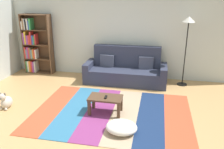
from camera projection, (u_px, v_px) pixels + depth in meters
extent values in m
plane|color=tan|center=(102.00, 116.00, 4.85)|extent=(14.00, 14.00, 0.00)
cube|color=silver|center=(122.00, 31.00, 6.74)|extent=(6.80, 0.10, 2.70)
cube|color=#C64C2D|center=(52.00, 107.00, 5.23)|extent=(0.55, 2.35, 0.01)
cube|color=teal|center=(75.00, 109.00, 5.12)|extent=(0.55, 2.35, 0.01)
cube|color=#843370|center=(100.00, 111.00, 5.02)|extent=(0.55, 2.35, 0.01)
cube|color=tan|center=(125.00, 114.00, 4.92)|extent=(0.55, 2.35, 0.01)
cube|color=navy|center=(151.00, 117.00, 4.82)|extent=(0.55, 2.35, 0.01)
cube|color=#C64C2D|center=(178.00, 119.00, 4.72)|extent=(0.55, 2.35, 0.01)
cube|color=#2D3347|center=(125.00, 76.00, 6.54)|extent=(1.90, 0.80, 0.40)
cube|color=#2D3347|center=(127.00, 56.00, 6.65)|extent=(1.90, 0.20, 0.60)
cube|color=#2D3347|center=(89.00, 71.00, 6.71)|extent=(0.18, 0.80, 0.56)
cube|color=#2D3347|center=(163.00, 76.00, 6.32)|extent=(0.18, 0.80, 0.56)
cube|color=#42475B|center=(107.00, 61.00, 6.69)|extent=(0.42, 0.19, 0.36)
cube|color=#42475B|center=(146.00, 63.00, 6.49)|extent=(0.42, 0.19, 0.36)
cube|color=brown|center=(25.00, 44.00, 7.22)|extent=(0.04, 0.28, 1.81)
cube|color=brown|center=(51.00, 45.00, 7.06)|extent=(0.04, 0.28, 1.81)
cube|color=brown|center=(40.00, 43.00, 7.27)|extent=(0.90, 0.01, 1.81)
cube|color=brown|center=(41.00, 72.00, 7.44)|extent=(0.86, 0.28, 0.02)
cube|color=brown|center=(39.00, 58.00, 7.29)|extent=(0.86, 0.28, 0.02)
cube|color=brown|center=(38.00, 44.00, 7.14)|extent=(0.86, 0.28, 0.02)
cube|color=brown|center=(36.00, 30.00, 6.99)|extent=(0.86, 0.28, 0.02)
cube|color=brown|center=(34.00, 15.00, 6.84)|extent=(0.86, 0.28, 0.02)
cube|color=green|center=(28.00, 66.00, 7.42)|extent=(0.03, 0.18, 0.34)
cube|color=silver|center=(29.00, 66.00, 7.42)|extent=(0.05, 0.19, 0.35)
cube|color=orange|center=(31.00, 66.00, 7.41)|extent=(0.05, 0.20, 0.36)
cube|color=red|center=(33.00, 66.00, 7.41)|extent=(0.05, 0.22, 0.36)
cube|color=purple|center=(35.00, 66.00, 7.40)|extent=(0.05, 0.22, 0.33)
cube|color=silver|center=(36.00, 66.00, 7.40)|extent=(0.04, 0.24, 0.35)
cube|color=red|center=(27.00, 52.00, 7.30)|extent=(0.04, 0.24, 0.34)
cube|color=#668C99|center=(28.00, 53.00, 7.29)|extent=(0.03, 0.23, 0.28)
cube|color=purple|center=(29.00, 52.00, 7.27)|extent=(0.04, 0.21, 0.35)
cube|color=red|center=(30.00, 53.00, 7.27)|extent=(0.03, 0.22, 0.34)
cube|color=#8C6647|center=(31.00, 52.00, 7.25)|extent=(0.03, 0.21, 0.35)
cube|color=#668C99|center=(33.00, 54.00, 7.23)|extent=(0.04, 0.16, 0.28)
cube|color=orange|center=(34.00, 53.00, 7.25)|extent=(0.03, 0.22, 0.30)
cube|color=red|center=(36.00, 53.00, 7.25)|extent=(0.04, 0.25, 0.30)
cube|color=silver|center=(37.00, 54.00, 7.22)|extent=(0.04, 0.18, 0.29)
cube|color=purple|center=(25.00, 38.00, 7.11)|extent=(0.05, 0.17, 0.35)
cube|color=gold|center=(27.00, 37.00, 7.14)|extent=(0.05, 0.26, 0.39)
cube|color=purple|center=(29.00, 39.00, 7.13)|extent=(0.05, 0.22, 0.28)
cube|color=red|center=(31.00, 39.00, 7.12)|extent=(0.05, 0.24, 0.28)
cube|color=red|center=(32.00, 38.00, 7.08)|extent=(0.05, 0.20, 0.39)
cube|color=#334CB2|center=(34.00, 40.00, 7.08)|extent=(0.04, 0.20, 0.28)
cube|color=green|center=(35.00, 40.00, 7.10)|extent=(0.03, 0.25, 0.26)
cube|color=red|center=(36.00, 39.00, 7.06)|extent=(0.03, 0.20, 0.32)
cube|color=silver|center=(23.00, 25.00, 6.98)|extent=(0.04, 0.18, 0.24)
cube|color=#8C6647|center=(24.00, 24.00, 6.95)|extent=(0.04, 0.16, 0.33)
cube|color=silver|center=(26.00, 24.00, 6.97)|extent=(0.03, 0.22, 0.32)
cube|color=black|center=(27.00, 24.00, 6.97)|extent=(0.04, 0.22, 0.29)
cube|color=silver|center=(29.00, 24.00, 6.96)|extent=(0.04, 0.23, 0.33)
cube|color=#334CB2|center=(30.00, 25.00, 6.94)|extent=(0.03, 0.17, 0.26)
cube|color=green|center=(31.00, 24.00, 6.95)|extent=(0.05, 0.24, 0.33)
cube|color=#513826|center=(105.00, 98.00, 4.85)|extent=(0.69, 0.41, 0.04)
cube|color=#513826|center=(89.00, 108.00, 4.82)|extent=(0.06, 0.06, 0.33)
cube|color=#513826|center=(119.00, 111.00, 4.71)|extent=(0.06, 0.06, 0.33)
cube|color=#513826|center=(94.00, 101.00, 5.12)|extent=(0.06, 0.06, 0.33)
cube|color=#513826|center=(121.00, 103.00, 5.01)|extent=(0.06, 0.06, 0.33)
ellipsoid|color=white|center=(121.00, 127.00, 4.25)|extent=(0.58, 0.49, 0.21)
ellipsoid|color=beige|center=(7.00, 102.00, 5.16)|extent=(0.22, 0.30, 0.26)
sphere|color=beige|center=(2.00, 97.00, 5.01)|extent=(0.15, 0.15, 0.15)
ellipsoid|color=#5B5750|center=(1.00, 99.00, 4.96)|extent=(0.06, 0.07, 0.05)
ellipsoid|color=#5B5750|center=(0.00, 94.00, 5.02)|extent=(0.05, 0.04, 0.08)
ellipsoid|color=#5B5750|center=(5.00, 95.00, 5.00)|extent=(0.05, 0.04, 0.08)
sphere|color=beige|center=(1.00, 109.00, 5.08)|extent=(0.06, 0.06, 0.06)
sphere|color=beige|center=(6.00, 109.00, 5.06)|extent=(0.06, 0.06, 0.06)
cylinder|color=black|center=(182.00, 84.00, 6.47)|extent=(0.26, 0.26, 0.02)
cylinder|color=black|center=(185.00, 54.00, 6.18)|extent=(0.03, 0.03, 1.68)
cone|color=white|center=(189.00, 19.00, 5.88)|extent=(0.32, 0.32, 0.14)
cube|color=black|center=(106.00, 97.00, 4.82)|extent=(0.05, 0.15, 0.02)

